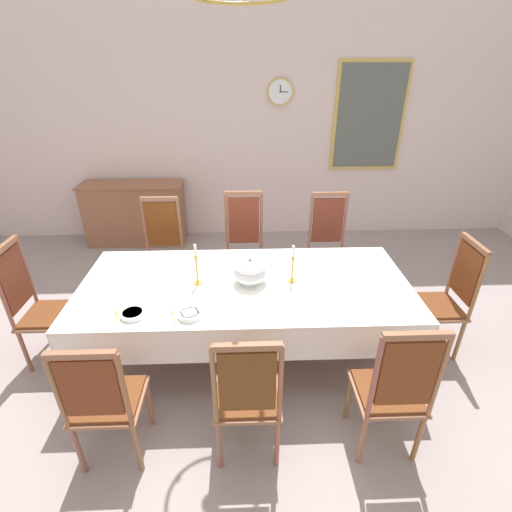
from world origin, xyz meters
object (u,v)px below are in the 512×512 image
Objects in this scene: spoon_secondary at (117,314)px; framed_painting at (369,117)px; mounted_clock at (280,92)px; chair_north_a at (163,250)px; chair_head_west at (37,305)px; chair_south_b at (247,394)px; chair_south_c at (393,389)px; candlestick_east at (292,268)px; spoon_primary at (173,314)px; chair_north_c at (328,246)px; bowl_near_left at (190,314)px; chair_north_b at (244,247)px; bowl_near_right at (133,314)px; chair_south_a at (104,399)px; soup_tureen at (250,271)px; sideboard at (136,213)px; chair_head_east at (446,297)px; dining_table at (245,289)px; candlestick_west at (197,268)px.

spoon_secondary is 0.12× the size of framed_painting.
spoon_secondary is at bearing -115.39° from mounted_clock.
chair_north_a is 1.36m from chair_head_west.
chair_south_b is 0.95m from chair_south_c.
candlestick_east is at bearing 0.24° from spoon_secondary.
chair_north_c is at bearing 27.91° from spoon_primary.
chair_south_c is at bearing -22.37° from bowl_near_left.
candlestick_east is at bearing 90.00° from chair_head_west.
bowl_near_left is (-1.36, 0.56, 0.22)m from chair_south_c.
chair_north_b is 3.49× the size of candlestick_east.
bowl_near_right is at bearing 161.97° from chair_south_c.
chair_south_b is 4.07m from mounted_clock.
chair_south_a is at bearing 66.06° from chair_north_b.
chair_head_west is at bearing 49.00° from chair_north_a.
soup_tureen is (-0.90, -1.03, 0.29)m from chair_north_c.
chair_head_west reaches higher than chair_south_b.
chair_south_b reaches higher than bowl_near_right.
chair_north_a reaches higher than candlestick_east.
chair_south_a is at bearing -125.67° from framed_painting.
sideboard is (-0.62, 2.89, -0.32)m from spoon_secondary.
mounted_clock reaches higher than chair_south_b.
spoon_secondary is (0.84, -0.42, 0.19)m from chair_head_west.
chair_north_b is at bearing 74.45° from bowl_near_left.
chair_north_c reaches higher than chair_head_east.
framed_painting reaches higher than candlestick_east.
dining_table is 2.58× the size of chair_south_b.
chair_head_east is (2.71, -1.03, -0.01)m from chair_north_a.
spoon_primary is at bearing -155.04° from candlestick_east.
chair_south_c is 1.49m from bowl_near_left.
chair_south_c is 1.90m from bowl_near_right.
chair_north_b reaches higher than chair_south_a.
framed_painting is (2.32, 3.16, 0.97)m from spoon_primary.
candlestick_west is at bearing 180.00° from candlestick_east.
dining_table is 0.19m from soup_tureen.
soup_tureen is 0.66m from bowl_near_left.
chair_head_west is at bearing 159.54° from chair_south_c.
chair_north_b reaches higher than sideboard.
chair_south_a is at bearing -101.32° from spoon_secondary.
chair_north_c is 3.45× the size of mounted_clock.
candlestick_east is 1.99× the size of spoon_secondary.
candlestick_east reaches higher than sideboard.
chair_head_west is 3.38× the size of mounted_clock.
candlestick_west is 1.08× the size of candlestick_east.
chair_south_b is (0.91, -2.05, -0.02)m from chair_north_a.
chair_south_c is at bearing -0.15° from chair_south_a.
sideboard reaches higher than spoon_primary.
chair_north_c is at bearing -179.95° from chair_north_a.
chair_head_east is at bearing -8.16° from spoon_secondary.
chair_south_a is 0.73× the size of framed_painting.
dining_table is at bearing 90.03° from chair_south_b.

